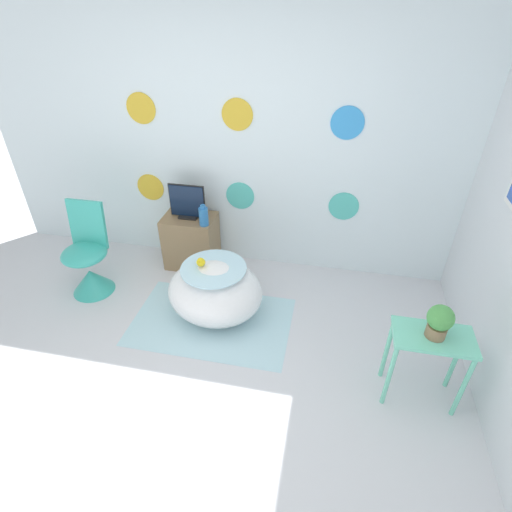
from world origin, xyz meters
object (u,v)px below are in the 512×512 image
(bathtub, at_px, (215,292))
(tv, at_px, (187,203))
(vase, at_px, (204,216))
(potted_plant_left, at_px, (440,321))
(chair, at_px, (89,266))

(bathtub, relative_size, tv, 2.29)
(tv, relative_size, vase, 1.70)
(tv, height_order, vase, tv)
(potted_plant_left, bearing_deg, vase, 149.68)
(tv, bearing_deg, potted_plant_left, -30.31)
(bathtub, distance_m, vase, 0.78)
(tv, distance_m, potted_plant_left, 2.44)
(chair, relative_size, tv, 2.46)
(chair, bearing_deg, bathtub, -5.77)
(bathtub, bearing_deg, chair, 174.23)
(bathtub, distance_m, tv, 0.98)
(vase, bearing_deg, bathtub, -66.01)
(bathtub, height_order, tv, tv)
(tv, xyz_separation_m, potted_plant_left, (2.11, -1.23, 0.01))
(vase, xyz_separation_m, potted_plant_left, (1.91, -1.12, 0.07))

